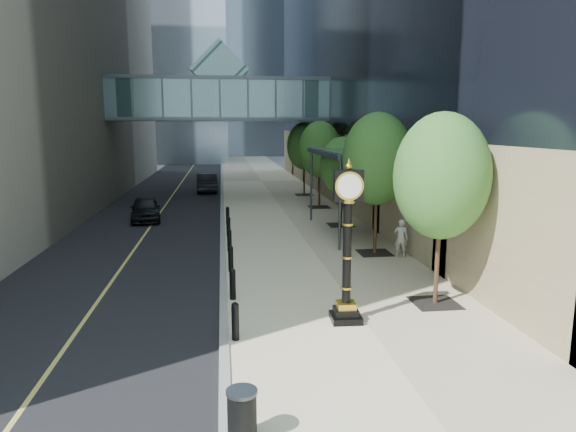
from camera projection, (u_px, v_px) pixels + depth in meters
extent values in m
plane|color=gray|center=(346.00, 352.00, 12.75)|extent=(320.00, 320.00, 0.00)
cube|color=black|center=(181.00, 183.00, 50.94)|extent=(8.00, 180.00, 0.02)
cube|color=beige|center=(262.00, 181.00, 51.94)|extent=(8.00, 180.00, 0.06)
cube|color=gray|center=(222.00, 182.00, 51.44)|extent=(0.25, 180.00, 0.07)
cube|color=silver|center=(206.00, 13.00, 123.59)|extent=(22.00, 22.00, 65.00)
cube|color=#487473|center=(220.00, 100.00, 38.43)|extent=(17.00, 4.00, 3.00)
cube|color=#383F44|center=(220.00, 119.00, 38.68)|extent=(17.00, 4.20, 0.25)
cube|color=#383F44|center=(220.00, 80.00, 38.17)|extent=(17.00, 4.20, 0.25)
cube|color=#487473|center=(219.00, 71.00, 38.06)|extent=(4.24, 3.00, 4.24)
cube|color=#383F44|center=(349.00, 153.00, 26.14)|extent=(3.00, 8.00, 0.25)
cube|color=#487473|center=(349.00, 150.00, 26.11)|extent=(2.80, 7.80, 0.06)
cylinder|color=#383F44|center=(340.00, 205.00, 22.72)|extent=(0.12, 0.12, 4.20)
cylinder|color=#383F44|center=(311.00, 186.00, 29.95)|extent=(0.12, 0.12, 4.20)
cylinder|color=black|center=(235.00, 323.00, 13.30)|extent=(0.20, 0.20, 0.90)
cylinder|color=black|center=(233.00, 286.00, 16.42)|extent=(0.20, 0.20, 0.90)
cylinder|color=black|center=(231.00, 260.00, 19.55)|extent=(0.20, 0.20, 0.90)
cylinder|color=black|center=(230.00, 242.00, 22.68)|extent=(0.20, 0.20, 0.90)
cylinder|color=black|center=(229.00, 228.00, 25.80)|extent=(0.20, 0.20, 0.90)
cylinder|color=black|center=(228.00, 217.00, 28.93)|extent=(0.20, 0.20, 0.90)
cube|color=black|center=(435.00, 303.00, 16.12)|extent=(1.40, 1.40, 0.02)
cylinder|color=#462C1D|center=(437.00, 255.00, 15.85)|extent=(0.14, 0.14, 3.15)
ellipsoid|color=#2C5720|center=(442.00, 176.00, 15.43)|extent=(2.88, 2.88, 3.85)
cube|color=black|center=(375.00, 253.00, 22.47)|extent=(1.40, 1.40, 0.02)
cylinder|color=#462C1D|center=(376.00, 217.00, 22.19)|extent=(0.14, 0.14, 3.23)
ellipsoid|color=#2C5720|center=(377.00, 159.00, 21.76)|extent=(2.96, 2.96, 3.95)
cube|color=black|center=(341.00, 225.00, 28.82)|extent=(1.40, 1.40, 0.02)
cylinder|color=#462C1D|center=(341.00, 202.00, 28.59)|extent=(0.14, 0.14, 2.62)
ellipsoid|color=#2C5720|center=(342.00, 166.00, 28.24)|extent=(2.40, 2.40, 3.20)
cube|color=black|center=(319.00, 207.00, 35.17)|extent=(1.40, 1.40, 0.02)
cylinder|color=#462C1D|center=(319.00, 185.00, 34.90)|extent=(0.14, 0.14, 3.10)
ellipsoid|color=#2C5720|center=(320.00, 149.00, 34.49)|extent=(2.84, 2.84, 3.79)
cube|color=black|center=(304.00, 195.00, 41.52)|extent=(1.40, 1.40, 0.02)
cylinder|color=#462C1D|center=(304.00, 176.00, 41.25)|extent=(0.14, 0.14, 3.08)
ellipsoid|color=#2C5720|center=(304.00, 146.00, 40.84)|extent=(2.82, 2.82, 3.76)
cube|color=black|center=(346.00, 318.00, 14.64)|extent=(0.88, 0.88, 0.19)
cube|color=black|center=(346.00, 311.00, 14.61)|extent=(0.68, 0.68, 0.19)
cube|color=gold|center=(346.00, 305.00, 14.58)|extent=(0.54, 0.54, 0.19)
cylinder|color=black|center=(347.00, 252.00, 14.31)|extent=(0.24, 0.24, 2.91)
cube|color=black|center=(348.00, 186.00, 13.99)|extent=(0.81, 0.31, 0.84)
cylinder|color=white|center=(347.00, 185.00, 14.15)|extent=(0.66, 0.06, 0.66)
cylinder|color=white|center=(350.00, 186.00, 13.83)|extent=(0.66, 0.06, 0.66)
sphere|color=gold|center=(349.00, 167.00, 13.90)|extent=(0.19, 0.19, 0.19)
cylinder|color=black|center=(242.00, 417.00, 9.01)|extent=(0.68, 0.68, 0.90)
imported|color=#B3ADA4|center=(401.00, 238.00, 21.71)|extent=(0.70, 0.60, 1.62)
imported|color=black|center=(145.00, 209.00, 30.35)|extent=(2.19, 4.31, 1.41)
imported|color=black|center=(207.00, 183.00, 43.56)|extent=(1.97, 4.86, 1.57)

